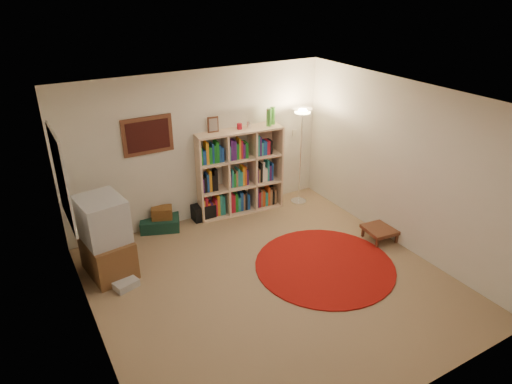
% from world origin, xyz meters
% --- Properties ---
extents(room, '(4.54, 4.54, 2.54)m').
position_xyz_m(room, '(-0.05, 0.05, 1.26)').
color(room, '#907354').
rests_on(room, ground).
extents(bookshelf, '(1.53, 0.58, 1.80)m').
position_xyz_m(bookshelf, '(0.61, 2.11, 0.73)').
color(bookshelf, beige).
rests_on(bookshelf, ground).
extents(floor_lamp, '(0.37, 0.37, 1.76)m').
position_xyz_m(floor_lamp, '(1.73, 1.84, 1.46)').
color(floor_lamp, white).
rests_on(floor_lamp, ground).
extents(floor_fan, '(0.31, 0.20, 0.35)m').
position_xyz_m(floor_fan, '(1.36, 2.18, 0.18)').
color(floor_fan, black).
rests_on(floor_fan, ground).
extents(tv_stand, '(0.65, 0.86, 1.15)m').
position_xyz_m(tv_stand, '(-1.83, 1.35, 0.55)').
color(tv_stand, brown).
rests_on(tv_stand, ground).
extents(dvd_box, '(0.37, 0.33, 0.10)m').
position_xyz_m(dvd_box, '(-1.75, 0.91, 0.05)').
color(dvd_box, '#BABABF').
rests_on(dvd_box, ground).
extents(suitcase, '(0.72, 0.60, 0.20)m').
position_xyz_m(suitcase, '(-0.82, 2.17, 0.10)').
color(suitcase, '#123328').
rests_on(suitcase, ground).
extents(wicker_basket, '(0.39, 0.34, 0.19)m').
position_xyz_m(wicker_basket, '(-0.78, 2.15, 0.29)').
color(wicker_basket, brown).
rests_on(wicker_basket, suitcase).
extents(duffel_bag, '(0.38, 0.32, 0.26)m').
position_xyz_m(duffel_bag, '(-0.06, 2.17, 0.13)').
color(duffel_bag, black).
rests_on(duffel_bag, ground).
extents(paper_towel, '(0.15, 0.15, 0.26)m').
position_xyz_m(paper_towel, '(0.25, 2.10, 0.13)').
color(paper_towel, silver).
rests_on(paper_towel, ground).
extents(red_rug, '(2.01, 2.01, 0.02)m').
position_xyz_m(red_rug, '(0.88, -0.04, 0.01)').
color(red_rug, maroon).
rests_on(red_rug, ground).
extents(side_table, '(0.51, 0.51, 0.21)m').
position_xyz_m(side_table, '(2.07, 0.11, 0.18)').
color(side_table, '#532B1D').
rests_on(side_table, ground).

